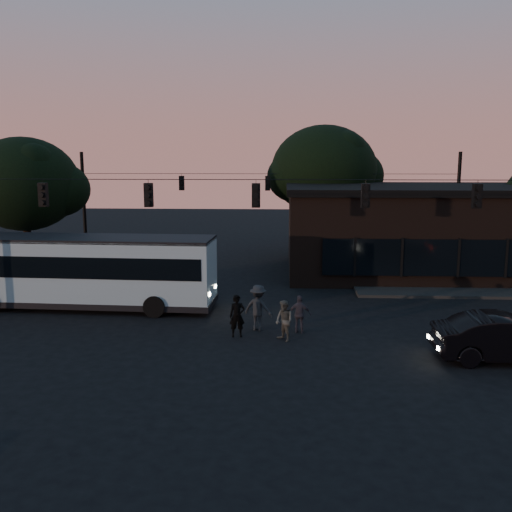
{
  "coord_description": "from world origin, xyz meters",
  "views": [
    {
      "loc": [
        1.2,
        -19.64,
        7.09
      ],
      "look_at": [
        0.0,
        4.0,
        3.0
      ],
      "focal_mm": 40.0,
      "sensor_mm": 36.0,
      "label": 1
    }
  ],
  "objects_px": {
    "car": "(507,338)",
    "pedestrian_a": "(237,316)",
    "pedestrian_b": "(284,321)",
    "bus": "(87,268)",
    "pedestrian_c": "(300,314)",
    "building": "(410,229)",
    "pedestrian_d": "(258,308)"
  },
  "relations": [
    {
      "from": "building",
      "to": "pedestrian_a",
      "type": "relative_size",
      "value": 8.98
    },
    {
      "from": "building",
      "to": "pedestrian_b",
      "type": "distance_m",
      "value": 16.23
    },
    {
      "from": "building",
      "to": "pedestrian_c",
      "type": "distance_m",
      "value": 14.98
    },
    {
      "from": "pedestrian_a",
      "to": "pedestrian_c",
      "type": "height_order",
      "value": "pedestrian_a"
    },
    {
      "from": "building",
      "to": "pedestrian_b",
      "type": "relative_size",
      "value": 9.56
    },
    {
      "from": "pedestrian_a",
      "to": "pedestrian_d",
      "type": "distance_m",
      "value": 1.22
    },
    {
      "from": "bus",
      "to": "pedestrian_b",
      "type": "bearing_deg",
      "value": -23.28
    },
    {
      "from": "car",
      "to": "pedestrian_a",
      "type": "xyz_separation_m",
      "value": [
        -9.72,
        2.3,
        0.03
      ]
    },
    {
      "from": "pedestrian_a",
      "to": "pedestrian_c",
      "type": "distance_m",
      "value": 2.6
    },
    {
      "from": "bus",
      "to": "pedestrian_a",
      "type": "bearing_deg",
      "value": -26.19
    },
    {
      "from": "car",
      "to": "pedestrian_d",
      "type": "xyz_separation_m",
      "value": [
        -8.92,
        3.22,
        0.13
      ]
    },
    {
      "from": "car",
      "to": "pedestrian_b",
      "type": "xyz_separation_m",
      "value": [
        -7.84,
        1.88,
        -0.03
      ]
    },
    {
      "from": "bus",
      "to": "pedestrian_b",
      "type": "distance_m",
      "value": 10.49
    },
    {
      "from": "pedestrian_c",
      "to": "pedestrian_a",
      "type": "bearing_deg",
      "value": 23.61
    },
    {
      "from": "building",
      "to": "bus",
      "type": "distance_m",
      "value": 19.67
    },
    {
      "from": "bus",
      "to": "pedestrian_c",
      "type": "height_order",
      "value": "bus"
    },
    {
      "from": "bus",
      "to": "pedestrian_c",
      "type": "xyz_separation_m",
      "value": [
        10.02,
        -3.47,
        -1.14
      ]
    },
    {
      "from": "pedestrian_b",
      "to": "pedestrian_d",
      "type": "bearing_deg",
      "value": -178.35
    },
    {
      "from": "bus",
      "to": "pedestrian_a",
      "type": "distance_m",
      "value": 8.63
    },
    {
      "from": "bus",
      "to": "car",
      "type": "height_order",
      "value": "bus"
    },
    {
      "from": "car",
      "to": "pedestrian_b",
      "type": "height_order",
      "value": "car"
    },
    {
      "from": "bus",
      "to": "pedestrian_a",
      "type": "xyz_separation_m",
      "value": [
        7.51,
        -4.13,
        -1.07
      ]
    },
    {
      "from": "pedestrian_a",
      "to": "bus",
      "type": "bearing_deg",
      "value": 141.93
    },
    {
      "from": "building",
      "to": "pedestrian_c",
      "type": "height_order",
      "value": "building"
    },
    {
      "from": "pedestrian_b",
      "to": "pedestrian_d",
      "type": "relative_size",
      "value": 0.84
    },
    {
      "from": "pedestrian_a",
      "to": "pedestrian_b",
      "type": "distance_m",
      "value": 1.92
    },
    {
      "from": "car",
      "to": "pedestrian_c",
      "type": "height_order",
      "value": "car"
    },
    {
      "from": "bus",
      "to": "building",
      "type": "bearing_deg",
      "value": 31.68
    },
    {
      "from": "building",
      "to": "pedestrian_b",
      "type": "bearing_deg",
      "value": -118.92
    },
    {
      "from": "pedestrian_a",
      "to": "pedestrian_b",
      "type": "bearing_deg",
      "value": -22.07
    },
    {
      "from": "car",
      "to": "pedestrian_b",
      "type": "bearing_deg",
      "value": 76.11
    },
    {
      "from": "building",
      "to": "pedestrian_b",
      "type": "xyz_separation_m",
      "value": [
        -7.79,
        -14.1,
        -1.9
      ]
    }
  ]
}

